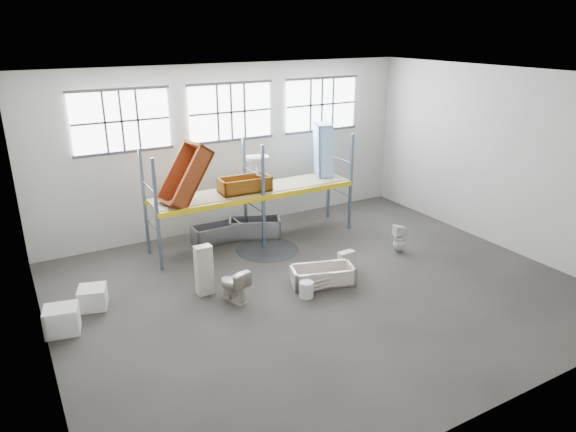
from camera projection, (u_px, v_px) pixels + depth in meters
floor at (318, 290)px, 12.70m from camera, size 12.00×10.00×0.10m
ceiling at (323, 74)px, 10.95m from camera, size 12.00×10.00×0.10m
wall_back at (231, 148)px, 15.95m from camera, size 12.00×0.10×5.00m
wall_front at (507, 278)px, 7.70m from camera, size 12.00×0.10×5.00m
wall_left at (27, 241)px, 9.02m from camera, size 0.10×10.00×5.00m
wall_right at (502, 159)px, 14.63m from camera, size 0.10×10.00×5.00m
window_left at (121, 121)px, 13.99m from camera, size 2.60×0.04×1.60m
window_mid at (231, 112)px, 15.48m from camera, size 2.60×0.04×1.60m
window_right at (321, 104)px, 16.96m from camera, size 2.60×0.04×1.60m
rack_upright_la at (157, 216)px, 13.14m from camera, size 0.08×0.08×3.00m
rack_upright_lb at (144, 203)px, 14.12m from camera, size 0.08×0.08×3.00m
rack_upright_ma at (263, 198)px, 14.53m from camera, size 0.08×0.08×3.00m
rack_upright_mb at (245, 187)px, 15.51m from camera, size 0.08×0.08×3.00m
rack_upright_ra at (351, 183)px, 15.92m from camera, size 0.08×0.08×3.00m
rack_upright_rb at (329, 174)px, 16.90m from camera, size 0.08×0.08×3.00m
rack_beam_front at (263, 198)px, 14.53m from camera, size 6.00×0.10×0.14m
rack_beam_back at (245, 187)px, 15.51m from camera, size 6.00×0.10×0.14m
shelf_deck at (254, 189)px, 15.00m from camera, size 5.90×1.10×0.03m
wet_patch at (267, 249)px, 14.88m from camera, size 1.80×1.80×0.00m
bathtub_beige at (322, 275)px, 12.84m from camera, size 1.67×1.14×0.45m
cistern_spare at (346, 259)px, 13.61m from camera, size 0.45×0.23×0.42m
sink_in_tub at (327, 266)px, 13.46m from camera, size 0.56×0.56×0.16m
toilet_beige at (234, 284)px, 12.01m from camera, size 0.67×0.89×0.81m
cistern_tall at (204, 270)px, 12.24m from camera, size 0.39×0.26×1.22m
toilet_white at (400, 238)px, 14.60m from camera, size 0.45×0.45×0.81m
steel_tub_left at (216, 233)px, 15.38m from camera, size 1.41×0.67×0.52m
steel_tub_right at (255, 228)px, 15.73m from camera, size 1.68×1.27×0.56m
rust_tub_flat at (245, 184)px, 14.65m from camera, size 1.48×0.75×0.41m
rust_tub_tilted at (185, 176)px, 13.72m from camera, size 1.58×1.13×1.74m
sink_on_shelf at (258, 174)px, 14.59m from camera, size 0.77×0.69×0.57m
blue_tub_upright at (323, 150)px, 16.07m from camera, size 0.75×0.90×1.66m
bucket at (306, 289)px, 12.22m from camera, size 0.40×0.40×0.39m
carton_near at (62, 320)px, 10.78m from camera, size 0.77×0.70×0.57m
carton_far at (93, 297)px, 11.76m from camera, size 0.73×0.73×0.49m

